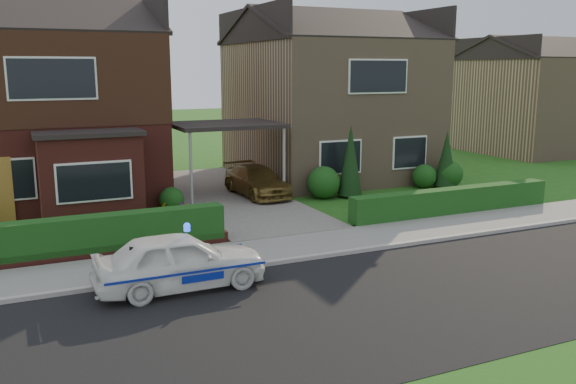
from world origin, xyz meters
TOP-DOWN VIEW (x-y plane):
  - ground at (0.00, 0.00)m, footprint 120.00×120.00m
  - road at (0.00, 0.00)m, footprint 60.00×6.00m
  - kerb at (0.00, 3.05)m, footprint 60.00×0.16m
  - sidewalk at (0.00, 4.10)m, footprint 60.00×2.00m
  - driveway at (0.00, 11.00)m, footprint 3.80×12.00m
  - house_left at (-5.78, 13.90)m, footprint 7.50×9.53m
  - house_right at (5.80, 13.99)m, footprint 7.50×8.06m
  - carport_link at (0.00, 10.95)m, footprint 3.80×3.00m
  - dwarf_wall at (-5.80, 5.30)m, footprint 7.70×0.25m
  - hedge_left at (-5.80, 5.45)m, footprint 7.50×0.55m
  - hedge_right at (5.80, 5.35)m, footprint 7.50×0.55m
  - shrub_left_mid at (-4.00, 9.30)m, footprint 1.32×1.32m
  - shrub_left_near at (-2.40, 9.60)m, footprint 0.84×0.84m
  - shrub_right_near at (3.20, 9.40)m, footprint 1.20×1.20m
  - shrub_right_mid at (7.80, 9.50)m, footprint 0.96×0.96m
  - shrub_right_far at (8.80, 9.20)m, footprint 1.08×1.08m
  - conifer_a at (4.20, 9.20)m, footprint 0.90×0.90m
  - conifer_b at (8.60, 9.20)m, footprint 0.90×0.90m
  - neighbour_right at (20.00, 16.00)m, footprint 6.50×7.00m
  - police_car at (-4.00, 2.40)m, footprint 3.38×3.68m
  - driveway_car at (1.00, 10.48)m, footprint 1.67×3.73m
  - potted_plant_a at (-5.36, 6.16)m, footprint 0.48×0.41m
  - potted_plant_b at (-3.14, 7.94)m, footprint 0.49×0.45m
  - potted_plant_c at (-2.50, 7.59)m, footprint 0.54×0.54m

SIDE VIEW (x-z plane):
  - ground at x=0.00m, z-range 0.00..0.00m
  - road at x=0.00m, z-range -0.01..0.01m
  - hedge_left at x=-5.80m, z-range -0.45..0.45m
  - hedge_right at x=5.80m, z-range -0.40..0.40m
  - sidewalk at x=0.00m, z-range 0.00..0.10m
  - kerb at x=0.00m, z-range 0.00..0.12m
  - driveway at x=0.00m, z-range 0.00..0.12m
  - dwarf_wall at x=-5.80m, z-range 0.00..0.36m
  - potted_plant_b at x=-3.14m, z-range 0.00..0.71m
  - potted_plant_c at x=-2.50m, z-range 0.00..0.72m
  - potted_plant_a at x=-5.36m, z-range 0.00..0.76m
  - shrub_left_near at x=-2.40m, z-range 0.00..0.84m
  - shrub_right_mid at x=7.80m, z-range 0.00..0.96m
  - shrub_right_far at x=8.80m, z-range 0.00..1.08m
  - shrub_right_near at x=3.20m, z-range 0.00..1.20m
  - police_car at x=-4.00m, z-range -0.08..1.33m
  - driveway_car at x=1.00m, z-range 0.12..1.18m
  - shrub_left_mid at x=-4.00m, z-range 0.00..1.32m
  - conifer_b at x=8.60m, z-range 0.00..2.20m
  - conifer_a at x=4.20m, z-range 0.00..2.60m
  - neighbour_right at x=20.00m, z-range 0.00..5.20m
  - carport_link at x=0.00m, z-range 1.27..4.04m
  - house_right at x=5.80m, z-range 0.04..7.29m
  - house_left at x=-5.78m, z-range 0.19..7.44m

